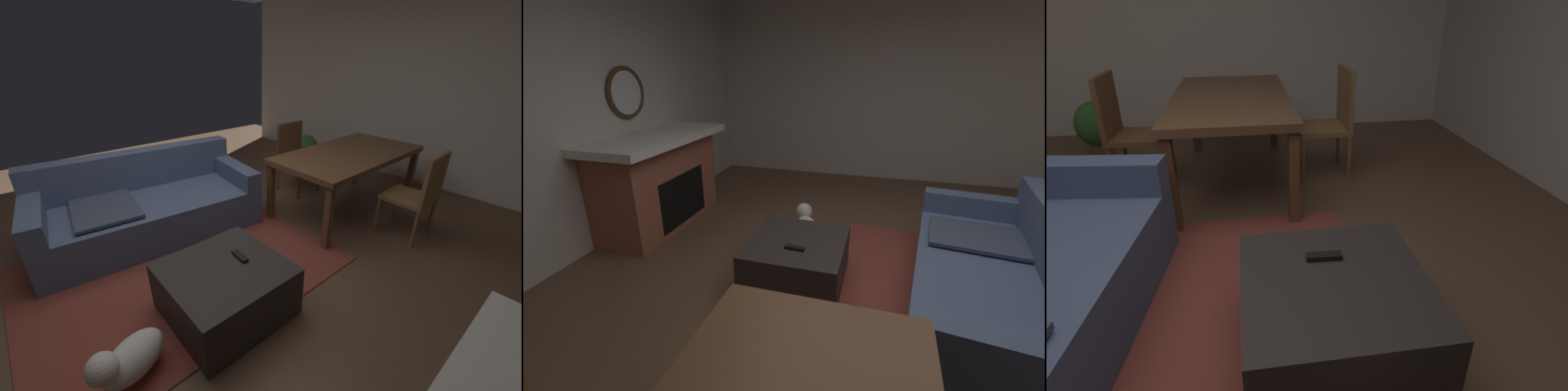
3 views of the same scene
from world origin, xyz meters
TOP-DOWN VIEW (x-y plane):
  - floor at (0.00, 0.00)m, footprint 8.55×8.55m
  - wall_back_fireplace_side at (0.00, -2.89)m, footprint 7.53×0.12m
  - wall_left at (-3.56, 0.00)m, footprint 0.12×6.19m
  - area_rug at (-0.16, 0.01)m, footprint 2.60×2.00m
  - fireplace at (-0.90, -2.52)m, footprint 1.79×0.76m
  - round_wall_mirror at (-0.90, -2.80)m, footprint 0.55×0.05m
  - couch at (-0.11, 0.78)m, footprint 2.26×1.23m
  - ottoman_coffee_table at (-0.16, -0.70)m, footprint 0.83×0.78m
  - tv_remote at (-0.01, -0.68)m, footprint 0.06×0.16m
  - small_dog at (-0.91, -0.80)m, footprint 0.49×0.37m

SIDE VIEW (x-z plane):
  - floor at x=0.00m, z-range 0.00..0.00m
  - area_rug at x=-0.16m, z-range 0.00..0.01m
  - small_dog at x=-0.91m, z-range 0.03..0.35m
  - ottoman_coffee_table at x=-0.16m, z-range 0.00..0.40m
  - couch at x=-0.11m, z-range -0.12..0.71m
  - tv_remote at x=-0.01m, z-range 0.40..0.43m
  - fireplace at x=-0.90m, z-range 0.01..1.07m
  - wall_back_fireplace_side at x=0.00m, z-range 0.00..2.85m
  - wall_left at x=-3.56m, z-range 0.00..2.85m
  - round_wall_mirror at x=-0.90m, z-range 1.22..1.77m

